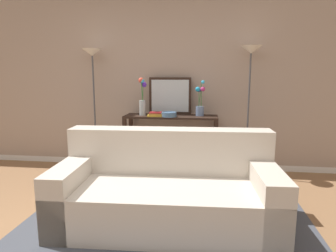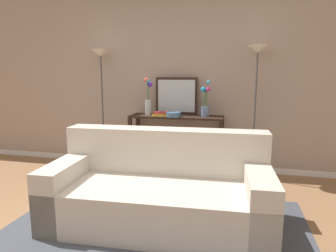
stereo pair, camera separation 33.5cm
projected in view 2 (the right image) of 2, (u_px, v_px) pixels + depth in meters
ground_plane at (90, 250)px, 2.43m from camera, size 16.00×16.00×0.02m
back_wall at (161, 71)px, 4.47m from camera, size 12.00×0.15×2.98m
area_rug at (156, 229)px, 2.73m from camera, size 2.79×1.83×0.01m
couch at (160, 192)px, 2.84m from camera, size 2.11×1.04×0.88m
console_table at (176, 133)px, 4.25m from camera, size 1.33×0.40×0.85m
floor_lamp_left at (101, 76)px, 4.37m from camera, size 0.28×0.28×1.79m
floor_lamp_right at (257, 75)px, 3.86m from camera, size 0.28×0.28×1.81m
wall_mirror at (176, 96)px, 4.32m from camera, size 0.62×0.02×0.54m
vase_tall_flowers at (148, 97)px, 4.22m from camera, size 0.10×0.13×0.54m
vase_short_flowers at (205, 104)px, 4.11m from camera, size 0.14×0.12×0.50m
fruit_bowl at (174, 114)px, 4.07m from camera, size 0.21×0.21×0.07m
book_stack at (160, 114)px, 4.14m from camera, size 0.22×0.17×0.06m
book_row_under_console at (152, 167)px, 4.42m from camera, size 0.35×0.17×0.13m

